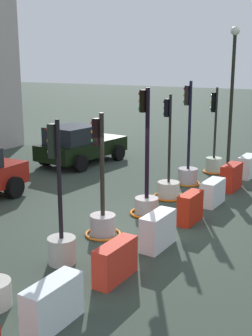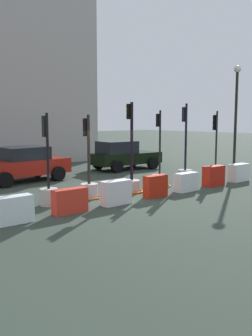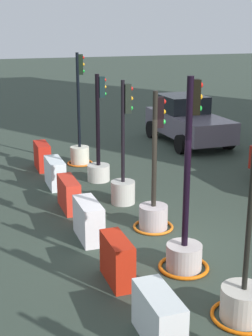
{
  "view_description": "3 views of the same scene",
  "coord_description": "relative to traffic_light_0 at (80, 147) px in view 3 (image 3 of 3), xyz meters",
  "views": [
    {
      "loc": [
        -9.69,
        -5.64,
        4.3
      ],
      "look_at": [
        0.93,
        0.65,
        1.29
      ],
      "focal_mm": 47.12,
      "sensor_mm": 36.0,
      "label": 1
    },
    {
      "loc": [
        -9.15,
        -11.31,
        2.97
      ],
      "look_at": [
        1.0,
        0.37,
        0.94
      ],
      "focal_mm": 40.69,
      "sensor_mm": 36.0,
      "label": 2
    },
    {
      "loc": [
        8.33,
        -3.86,
        4.42
      ],
      "look_at": [
        -1.84,
        -0.16,
        1.22
      ],
      "focal_mm": 51.86,
      "sensor_mm": 36.0,
      "label": 3
    }
  ],
  "objects": [
    {
      "name": "construction_barrier_1",
      "position": [
        2.0,
        -1.26,
        -0.18
      ],
      "size": [
        1.16,
        0.44,
        0.79
      ],
      "color": "white",
      "rests_on": "ground_plane"
    },
    {
      "name": "traffic_light_4",
      "position": [
        7.64,
        -0.0,
        0.02
      ],
      "size": [
        0.96,
        0.96,
        3.6
      ],
      "color": "#BCB1AD",
      "rests_on": "ground_plane"
    },
    {
      "name": "construction_barrier_3",
      "position": [
        5.74,
        -1.33,
        -0.16
      ],
      "size": [
        1.11,
        0.45,
        0.84
      ],
      "color": "silver",
      "rests_on": "ground_plane"
    },
    {
      "name": "traffic_light_2",
      "position": [
        3.93,
        0.11,
        0.05
      ],
      "size": [
        0.62,
        0.62,
        3.15
      ],
      "color": "#BBB9AF",
      "rests_on": "ground_plane"
    },
    {
      "name": "construction_barrier_0",
      "position": [
        0.15,
        -1.27,
        -0.16
      ],
      "size": [
        1.06,
        0.41,
        0.84
      ],
      "color": "red",
      "rests_on": "ground_plane"
    },
    {
      "name": "traffic_light_5",
      "position": [
        9.41,
        0.14,
        -0.15
      ],
      "size": [
        0.99,
        0.99,
        3.31
      ],
      "color": "beige",
      "rests_on": "ground_plane"
    },
    {
      "name": "construction_barrier_4",
      "position": [
        7.66,
        -1.34,
        -0.16
      ],
      "size": [
        0.99,
        0.38,
        0.83
      ],
      "color": "red",
      "rests_on": "ground_plane"
    },
    {
      "name": "construction_barrier_2",
      "position": [
        3.88,
        -1.31,
        -0.18
      ],
      "size": [
        1.16,
        0.38,
        0.78
      ],
      "color": "red",
      "rests_on": "ground_plane"
    },
    {
      "name": "traffic_light_3",
      "position": [
        5.69,
        0.21,
        -0.04
      ],
      "size": [
        0.92,
        0.92,
        3.1
      ],
      "color": "#B9ABAC",
      "rests_on": "ground_plane"
    },
    {
      "name": "car_grey_saloon",
      "position": [
        -1.59,
        4.71,
        0.29
      ],
      "size": [
        4.39,
        2.21,
        1.78
      ],
      "color": "slate",
      "rests_on": "ground_plane"
    },
    {
      "name": "traffic_light_0",
      "position": [
        0.0,
        0.0,
        0.0
      ],
      "size": [
        0.85,
        0.85,
        3.6
      ],
      "color": "beige",
      "rests_on": "ground_plane"
    },
    {
      "name": "construction_barrier_5",
      "position": [
        9.46,
        -1.33,
        -0.2
      ],
      "size": [
        1.08,
        0.46,
        0.76
      ],
      "color": "silver",
      "rests_on": "ground_plane"
    },
    {
      "name": "ground_plane",
      "position": [
        6.69,
        0.01,
        -0.58
      ],
      "size": [
        120.0,
        120.0,
        0.0
      ],
      "primitive_type": "plane",
      "color": "#313E34"
    },
    {
      "name": "traffic_light_1",
      "position": [
        1.92,
        0.06,
        0.04
      ],
      "size": [
        0.66,
        0.66,
        3.12
      ],
      "color": "beige",
      "rests_on": "ground_plane"
    }
  ]
}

